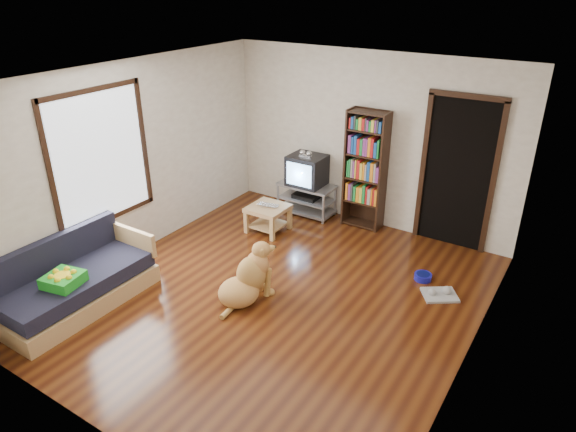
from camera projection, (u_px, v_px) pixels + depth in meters
The scene contains 18 objects.
ground at pixel (275, 295), 6.24m from camera, with size 5.00×5.00×0.00m, color #53270E.
ceiling at pixel (273, 78), 5.12m from camera, with size 5.00×5.00×0.00m, color white.
wall_back at pixel (369, 141), 7.58m from camera, with size 4.50×4.50×0.00m, color silver.
wall_front at pixel (85, 311), 3.78m from camera, with size 4.50×4.50×0.00m, color silver.
wall_left at pixel (133, 161), 6.78m from camera, with size 5.00×5.00×0.00m, color silver.
wall_right at pixel (482, 251), 4.59m from camera, with size 5.00×5.00×0.00m, color silver.
green_cushion at pixel (63, 280), 5.67m from camera, with size 0.37×0.37×0.12m, color green.
laptop at pixel (267, 206), 7.62m from camera, with size 0.32×0.20×0.03m, color silver.
dog_bowl at pixel (423, 277), 6.55m from camera, with size 0.22×0.22×0.08m, color #16179C.
grey_rag at pixel (440, 295), 6.22m from camera, with size 0.40×0.32×0.03m, color #A3A3A3.
window at pixel (101, 157), 6.30m from camera, with size 0.03×1.46×1.70m.
doorway at pixel (458, 170), 6.99m from camera, with size 1.03×0.05×2.19m.
tv_stand at pixel (307, 198), 8.27m from camera, with size 0.90×0.45×0.50m.
crt_tv at pixel (308, 170), 8.09m from camera, with size 0.55×0.52×0.58m.
bookshelf at pixel (366, 164), 7.57m from camera, with size 0.60×0.30×1.80m.
sofa at pixel (76, 284), 5.99m from camera, with size 0.80×1.80×0.80m.
coffee_table at pixel (268, 214), 7.70m from camera, with size 0.55×0.55×0.40m.
dog at pixel (248, 280), 6.07m from camera, with size 0.61×0.89×0.74m.
Camera 1 is at (2.94, -4.31, 3.56)m, focal length 32.00 mm.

